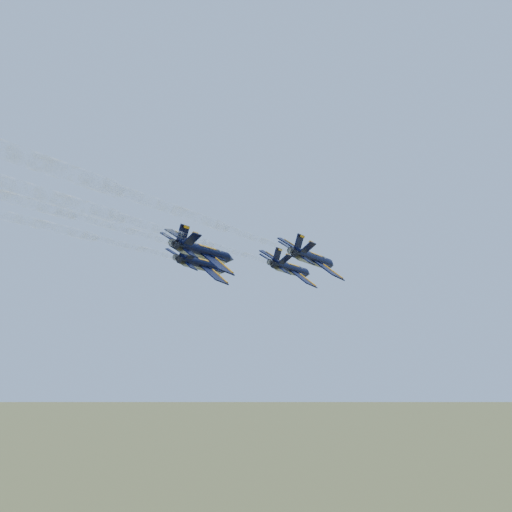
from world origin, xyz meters
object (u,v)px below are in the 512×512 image
at_px(jet_slot, 204,252).
at_px(jet_lead, 291,269).
at_px(jet_right, 313,259).
at_px(jet_left, 203,264).

bearing_deg(jet_slot, jet_lead, 89.30).
bearing_deg(jet_right, jet_lead, 127.83).
relative_size(jet_lead, jet_slot, 1.00).
xyz_separation_m(jet_lead, jet_right, (8.62, -12.78, 0.00)).
xyz_separation_m(jet_left, jet_right, (18.88, -0.54, 0.00)).
relative_size(jet_right, jet_slot, 1.00).
bearing_deg(jet_left, jet_lead, 53.89).
relative_size(jet_left, jet_slot, 1.00).
height_order(jet_left, jet_slot, same).
bearing_deg(jet_slot, jet_right, 56.55).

